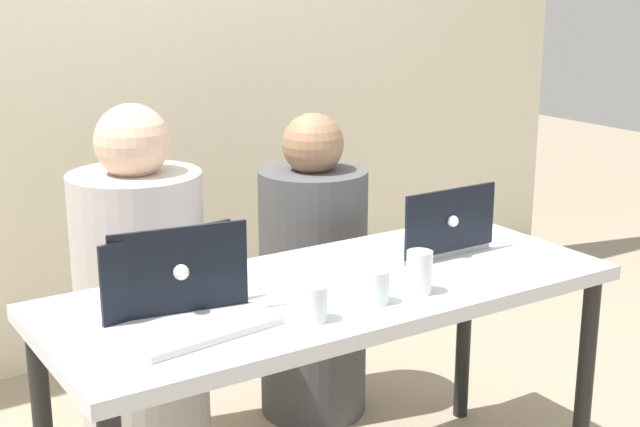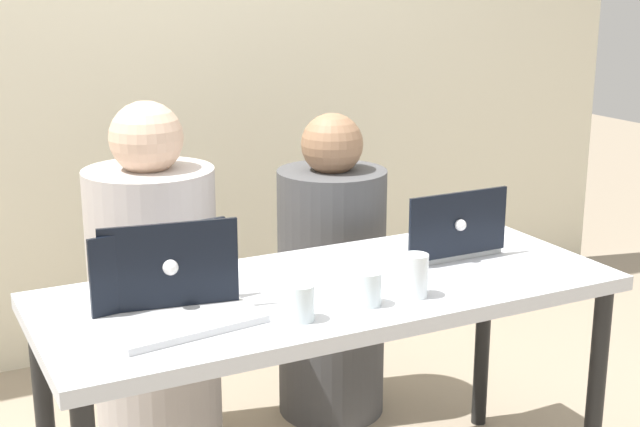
% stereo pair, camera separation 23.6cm
% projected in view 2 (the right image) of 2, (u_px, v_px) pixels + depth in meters
% --- Properties ---
extents(back_wall, '(4.50, 0.10, 2.57)m').
position_uv_depth(back_wall, '(156.00, 30.00, 3.47)').
color(back_wall, beige).
rests_on(back_wall, ground).
extents(desk, '(1.53, 0.63, 0.71)m').
position_uv_depth(desk, '(331.00, 310.00, 2.38)').
color(desk, silver).
rests_on(desk, ground).
extents(person_on_left, '(0.40, 0.40, 1.14)m').
position_uv_depth(person_on_left, '(155.00, 303.00, 2.78)').
color(person_on_left, '#BBB2AD').
rests_on(person_on_left, ground).
extents(person_on_right, '(0.40, 0.40, 1.06)m').
position_uv_depth(person_on_right, '(332.00, 283.00, 3.06)').
color(person_on_right, '#4B4C4E').
rests_on(person_on_right, ground).
extents(laptop_front_left, '(0.38, 0.27, 0.21)m').
position_uv_depth(laptop_front_left, '(174.00, 301.00, 2.11)').
color(laptop_front_left, silver).
rests_on(laptop_front_left, desk).
extents(laptop_back_left, '(0.37, 0.29, 0.23)m').
position_uv_depth(laptop_back_left, '(166.00, 284.00, 2.21)').
color(laptop_back_left, '#B6B0BA').
rests_on(laptop_back_left, desk).
extents(laptop_back_right, '(0.33, 0.24, 0.20)m').
position_uv_depth(laptop_back_right, '(444.00, 240.00, 2.59)').
color(laptop_back_right, silver).
rests_on(laptop_back_right, desk).
extents(water_glass_left, '(0.07, 0.07, 0.09)m').
position_uv_depth(water_glass_left, '(301.00, 305.00, 2.11)').
color(water_glass_left, silver).
rests_on(water_glass_left, desk).
extents(water_glass_center, '(0.07, 0.07, 0.09)m').
position_uv_depth(water_glass_center, '(368.00, 291.00, 2.20)').
color(water_glass_center, silver).
rests_on(water_glass_center, desk).
extents(water_glass_right, '(0.07, 0.07, 0.11)m').
position_uv_depth(water_glass_right, '(415.00, 278.00, 2.26)').
color(water_glass_right, white).
rests_on(water_glass_right, desk).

